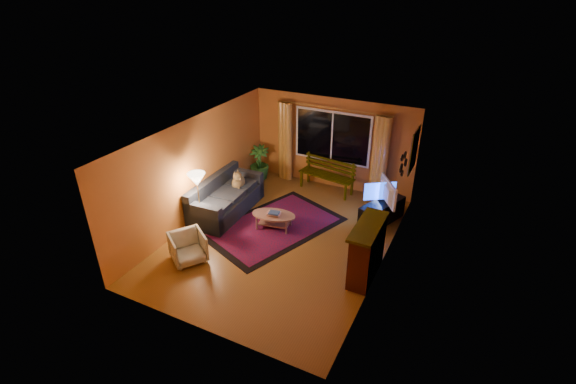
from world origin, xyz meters
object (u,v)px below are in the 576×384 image
at_px(sofa, 226,196).
at_px(tv_console, 382,212).
at_px(armchair, 188,246).
at_px(floor_lamp, 199,202).
at_px(bench, 326,183).
at_px(coffee_table, 274,221).

height_order(sofa, tv_console, sofa).
distance_m(armchair, floor_lamp, 1.24).
relative_size(sofa, armchair, 3.19).
xyz_separation_m(bench, tv_console, (1.79, -0.92, 0.04)).
relative_size(floor_lamp, coffee_table, 1.39).
bearing_deg(tv_console, floor_lamp, -127.92).
relative_size(bench, tv_console, 1.19).
xyz_separation_m(armchair, coffee_table, (1.01, 1.87, -0.16)).
bearing_deg(tv_console, coffee_table, -126.15).
distance_m(armchair, coffee_table, 2.13).
bearing_deg(coffee_table, bench, 80.28).
bearing_deg(coffee_table, floor_lamp, -152.05).
bearing_deg(sofa, armchair, -81.23).
relative_size(sofa, coffee_table, 2.13).
bearing_deg(bench, sofa, -120.64).
relative_size(bench, armchair, 2.23).
xyz_separation_m(armchair, tv_console, (3.19, 3.26, -0.08)).
height_order(bench, armchair, armchair).
xyz_separation_m(coffee_table, tv_console, (2.18, 1.39, 0.08)).
relative_size(armchair, coffee_table, 0.67).
bearing_deg(floor_lamp, tv_console, 30.67).
relative_size(coffee_table, tv_console, 0.80).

